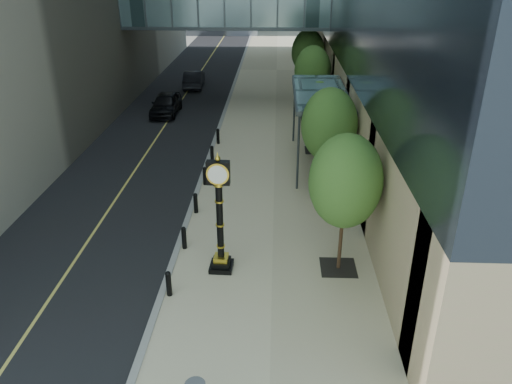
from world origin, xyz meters
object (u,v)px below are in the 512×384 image
street_clock (220,223)px  pedestrian (336,151)px  car_far (194,79)px  car_near (166,104)px

street_clock → pedestrian: size_ratio=2.52×
pedestrian → street_clock: bearing=52.3°
pedestrian → car_far: pedestrian is taller
street_clock → pedestrian: 12.06m
car_far → car_near: bearing=81.0°
car_near → pedestrian: bearing=-40.3°
street_clock → pedestrian: bearing=64.8°
pedestrian → car_near: pedestrian is taller
street_clock → car_near: size_ratio=1.00×
car_far → street_clock: bearing=97.4°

